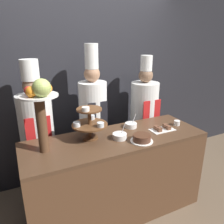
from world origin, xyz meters
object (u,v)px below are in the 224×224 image
Objects in this scene: serving_bowl_near at (120,136)px; chef_center_left at (93,115)px; cake_round at (142,138)px; fruit_pedestal at (40,103)px; serving_bowl_far at (131,125)px; cake_square_tray at (162,129)px; tiered_stand at (89,122)px; chef_left at (37,129)px; cup_white at (177,123)px; chef_center_right at (144,112)px.

chef_center_left is at bearing 94.79° from serving_bowl_near.
serving_bowl_near reaches higher than cake_round.
fruit_pedestal is 2.98× the size of cake_round.
cake_round is 0.36m from serving_bowl_far.
fruit_pedestal is 1.35m from cake_square_tray.
cake_round is at bearing -33.02° from tiered_stand.
cake_round is (0.44, -0.29, -0.15)m from tiered_stand.
chef_center_left is at bearing 133.03° from cake_square_tray.
chef_left is at bearing 90.21° from fruit_pedestal.
cup_white is (0.61, 0.18, -0.01)m from cake_round.
cake_round is 3.22× the size of cup_white.
chef_center_left is at bearing 39.49° from fruit_pedestal.
chef_center_left reaches higher than tiered_stand.
cake_round is 0.13× the size of chef_left.
fruit_pedestal reaches higher than serving_bowl_near.
serving_bowl_near is at bearing -39.90° from chef_left.
chef_center_right reaches higher than serving_bowl_near.
tiered_stand is 2.33× the size of serving_bowl_far.
fruit_pedestal is 1.62m from chef_center_right.
serving_bowl_far is (0.53, 0.07, -0.16)m from tiered_stand.
chef_left is (-0.00, 0.56, -0.46)m from fruit_pedestal.
cup_white is at bearing 16.28° from cake_round.
chef_center_right is (0.45, 0.41, -0.04)m from serving_bowl_far.
serving_bowl_far is at bearing 76.61° from cake_round.
cup_white is (1.51, -0.03, -0.44)m from fruit_pedestal.
serving_bowl_far is at bearing -53.22° from chef_center_left.
serving_bowl_far reaches higher than cake_round.
cup_white is 0.45× the size of serving_bowl_near.
cake_round is at bearing -73.80° from chef_center_left.
fruit_pedestal is at bearing -171.29° from serving_bowl_far.
chef_center_right reaches higher than fruit_pedestal.
tiered_stand is at bearing 153.18° from serving_bowl_near.
cake_round is 1.47× the size of serving_bowl_far.
cake_square_tray is at bearing -2.96° from fruit_pedestal.
chef_left is 1.01× the size of chef_center_right.
chef_left reaches higher than cake_round.
cup_white is 0.04× the size of chef_left.
tiered_stand is at bearing -172.75° from serving_bowl_far.
cup_white is at bearing 1.99° from serving_bowl_near.
serving_bowl_far is (0.99, 0.15, -0.44)m from fruit_pedestal.
serving_bowl_far is 0.51m from chef_center_left.
cake_round is 1.19m from chef_left.
cup_white is 0.25m from cake_square_tray.
serving_bowl_near is (-0.17, 0.15, -0.01)m from cake_round.
cake_square_tray is 0.65m from chef_center_right.
tiered_stand reaches higher than serving_bowl_near.
serving_bowl_near is 0.09× the size of chef_center_right.
fruit_pedestal is at bearing 177.04° from cake_square_tray.
serving_bowl_near is 0.94m from chef_center_right.
cake_square_tray is 0.86m from chef_center_left.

